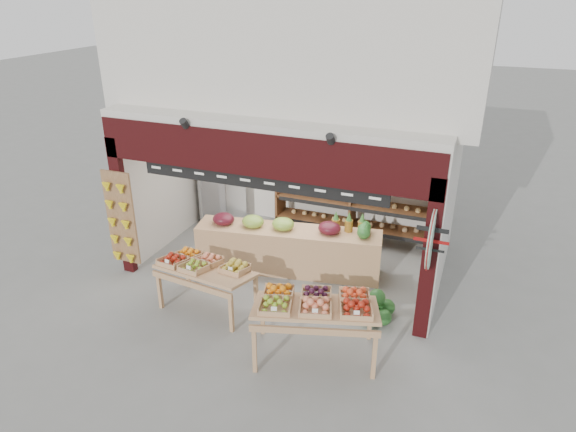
# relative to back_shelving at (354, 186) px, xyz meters

# --- Properties ---
(ground) EXTENTS (60.00, 60.00, 0.00)m
(ground) POSITION_rel_back_shelving_xyz_m (-0.88, -1.74, -1.24)
(ground) COLOR slate
(ground) RESTS_ON ground
(shop_structure) EXTENTS (6.36, 5.12, 5.40)m
(shop_structure) POSITION_rel_back_shelving_xyz_m (-0.88, -0.13, 2.68)
(shop_structure) COLOR beige
(shop_structure) RESTS_ON ground
(banana_board) EXTENTS (0.60, 0.15, 1.80)m
(banana_board) POSITION_rel_back_shelving_xyz_m (-3.61, -2.92, -0.12)
(banana_board) COLOR #976C44
(banana_board) RESTS_ON ground
(gift_sign) EXTENTS (0.04, 0.93, 0.92)m
(gift_sign) POSITION_rel_back_shelving_xyz_m (1.87, -2.89, 0.51)
(gift_sign) COLOR #ADDABD
(gift_sign) RESTS_ON ground
(back_shelving) EXTENTS (3.32, 0.55, 2.03)m
(back_shelving) POSITION_rel_back_shelving_xyz_m (0.00, 0.00, 0.00)
(back_shelving) COLOR brown
(back_shelving) RESTS_ON ground
(refrigerator) EXTENTS (0.86, 0.86, 1.98)m
(refrigerator) POSITION_rel_back_shelving_xyz_m (-3.02, -0.13, -0.25)
(refrigerator) COLOR silver
(refrigerator) RESTS_ON ground
(cardboard_stack) EXTENTS (0.98, 0.76, 0.59)m
(cardboard_stack) POSITION_rel_back_shelving_xyz_m (-2.08, -1.31, -1.02)
(cardboard_stack) COLOR beige
(cardboard_stack) RESTS_ON ground
(mid_counter) EXTENTS (3.54, 1.27, 1.09)m
(mid_counter) POSITION_rel_back_shelving_xyz_m (-0.81, -1.68, -0.76)
(mid_counter) COLOR tan
(mid_counter) RESTS_ON ground
(display_table_left) EXTENTS (1.64, 1.02, 1.00)m
(display_table_left) POSITION_rel_back_shelving_xyz_m (-1.70, -3.31, -0.47)
(display_table_left) COLOR tan
(display_table_left) RESTS_ON ground
(display_table_right) EXTENTS (2.00, 1.46, 1.12)m
(display_table_right) POSITION_rel_back_shelving_xyz_m (0.47, -3.84, -0.35)
(display_table_right) COLOR tan
(display_table_right) RESTS_ON ground
(watermelon_pile) EXTENTS (0.68, 0.68, 0.53)m
(watermelon_pile) POSITION_rel_back_shelving_xyz_m (1.08, -2.63, -1.06)
(watermelon_pile) COLOR #174718
(watermelon_pile) RESTS_ON ground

